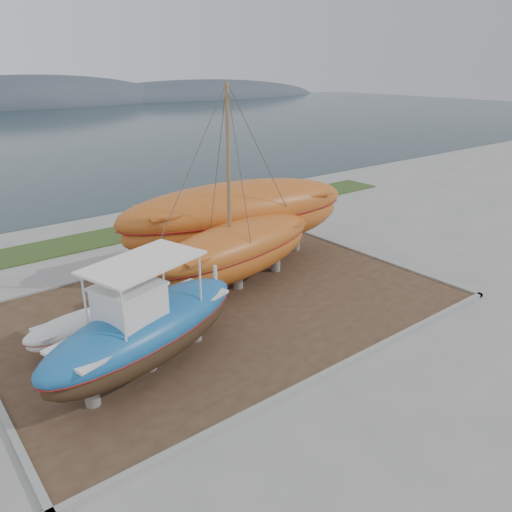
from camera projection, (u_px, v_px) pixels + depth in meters
ground at (291, 345)px, 17.93m from camera, size 140.00×140.00×0.00m
dirt_patch at (227, 305)px, 20.85m from camera, size 18.00×12.00×0.06m
curb_frame at (227, 304)px, 20.83m from camera, size 18.60×12.60×0.15m
grass_strip at (114, 235)px, 29.26m from camera, size 44.00×3.00×0.08m
blue_caique at (146, 318)px, 15.75m from camera, size 8.23×4.60×3.78m
white_dinghy at (83, 330)px, 17.58m from camera, size 4.14×1.81×1.21m
orange_sailboat at (237, 192)px, 20.80m from camera, size 9.49×4.26×8.75m
orange_bare_hull at (238, 224)px, 24.59m from camera, size 12.54×5.35×3.98m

